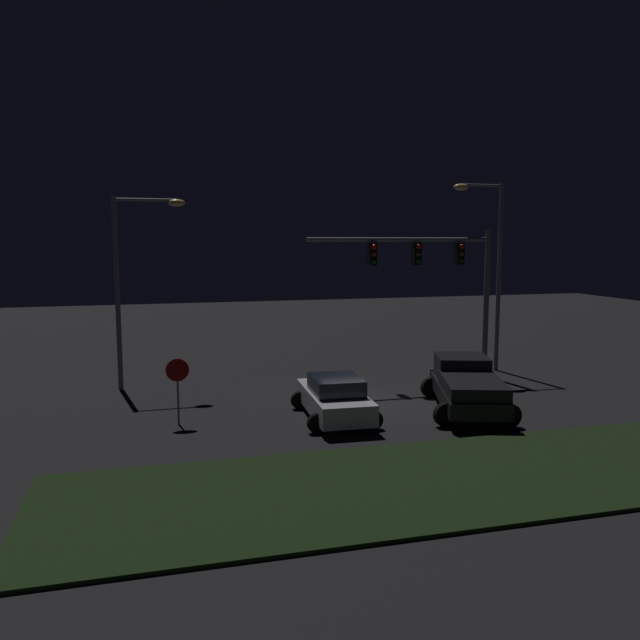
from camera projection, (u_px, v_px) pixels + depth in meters
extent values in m
plane|color=black|center=(359.00, 400.00, 24.25)|extent=(80.00, 80.00, 0.00)
cube|color=black|center=(463.00, 477.00, 16.28)|extent=(21.21, 5.64, 0.10)
cube|color=black|center=(467.00, 393.00, 22.61)|extent=(3.58, 5.75, 0.55)
cube|color=black|center=(462.00, 367.00, 23.70)|extent=(2.34, 2.38, 0.85)
cube|color=black|center=(462.00, 364.00, 23.69)|extent=(2.15, 1.99, 0.51)
cube|color=black|center=(473.00, 386.00, 21.48)|extent=(2.77, 3.47, 0.45)
cylinder|color=black|center=(431.00, 388.00, 24.63)|extent=(0.80, 0.22, 0.80)
cylinder|color=black|center=(485.00, 388.00, 24.52)|extent=(0.80, 0.22, 0.80)
cylinder|color=black|center=(446.00, 415.00, 20.77)|extent=(0.80, 0.22, 0.80)
cylinder|color=black|center=(509.00, 416.00, 20.67)|extent=(0.80, 0.22, 0.80)
cube|color=silver|center=(334.00, 401.00, 21.71)|extent=(2.01, 4.48, 0.70)
cube|color=black|center=(336.00, 385.00, 21.39)|extent=(1.69, 2.07, 0.55)
cylinder|color=black|center=(300.00, 400.00, 23.00)|extent=(0.64, 0.22, 0.64)
cylinder|color=black|center=(349.00, 398.00, 23.39)|extent=(0.64, 0.22, 0.64)
cylinder|color=black|center=(317.00, 423.00, 20.10)|extent=(0.64, 0.22, 0.64)
cylinder|color=black|center=(373.00, 420.00, 20.49)|extent=(0.64, 0.22, 0.64)
cylinder|color=slate|center=(486.00, 304.00, 28.19)|extent=(0.24, 0.24, 6.50)
cylinder|color=slate|center=(401.00, 239.00, 26.76)|extent=(8.20, 0.18, 0.18)
cube|color=black|center=(459.00, 253.00, 27.54)|extent=(0.32, 0.44, 0.95)
sphere|color=red|center=(462.00, 247.00, 27.28)|extent=(0.22, 0.22, 0.22)
sphere|color=#59380A|center=(461.00, 254.00, 27.32)|extent=(0.22, 0.22, 0.22)
sphere|color=#0C4719|center=(461.00, 261.00, 27.36)|extent=(0.22, 0.22, 0.22)
cube|color=black|center=(416.00, 254.00, 27.02)|extent=(0.32, 0.44, 0.95)
sphere|color=red|center=(419.00, 247.00, 26.76)|extent=(0.22, 0.22, 0.22)
sphere|color=#59380A|center=(418.00, 254.00, 26.80)|extent=(0.22, 0.22, 0.22)
sphere|color=#0C4719|center=(418.00, 261.00, 26.84)|extent=(0.22, 0.22, 0.22)
cube|color=black|center=(372.00, 254.00, 26.50)|extent=(0.32, 0.44, 0.95)
sphere|color=red|center=(374.00, 247.00, 26.24)|extent=(0.22, 0.22, 0.22)
sphere|color=#59380A|center=(374.00, 254.00, 26.28)|extent=(0.22, 0.22, 0.22)
sphere|color=#0C4719|center=(374.00, 261.00, 26.31)|extent=(0.22, 0.22, 0.22)
cylinder|color=slate|center=(117.00, 294.00, 25.53)|extent=(0.20, 0.20, 7.83)
cylinder|color=slate|center=(145.00, 200.00, 25.37)|extent=(2.42, 0.12, 0.12)
ellipsoid|color=#F9CC72|center=(176.00, 203.00, 25.70)|extent=(0.70, 0.44, 0.30)
cylinder|color=slate|center=(499.00, 278.00, 29.32)|extent=(0.20, 0.20, 8.67)
cylinder|color=slate|center=(482.00, 185.00, 28.53)|extent=(2.05, 0.12, 0.12)
ellipsoid|color=#F9CC72|center=(461.00, 187.00, 28.27)|extent=(0.70, 0.44, 0.30)
cylinder|color=slate|center=(178.00, 392.00, 20.94)|extent=(0.07, 0.07, 2.20)
cylinder|color=#B20C0F|center=(177.00, 370.00, 20.81)|extent=(0.76, 0.03, 0.76)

